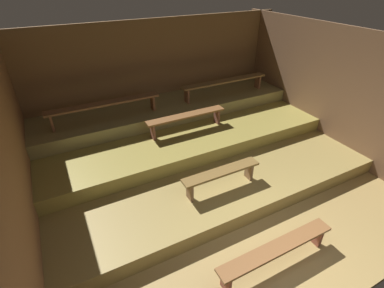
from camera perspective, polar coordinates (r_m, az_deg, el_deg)
ground at (r=6.08m, az=3.30°, el=-7.07°), size 7.16×6.26×0.08m
wall_back at (r=7.62m, az=-7.21°, el=13.32°), size 7.16×0.06×2.77m
wall_left at (r=4.73m, az=-31.91°, el=-3.84°), size 0.06×6.26×2.77m
wall_right at (r=7.38m, az=26.04°, el=9.73°), size 0.06×6.26×2.77m
platform_lower at (r=6.42m, az=0.41°, el=-2.52°), size 6.36×4.16×0.30m
platform_middle at (r=6.84m, az=-2.53°, el=2.72°), size 6.36×2.66×0.30m
platform_upper at (r=7.24m, az=-4.84°, el=7.05°), size 6.36×1.34×0.30m
bench_floor_center at (r=4.52m, az=16.52°, el=-19.67°), size 1.94×0.24×0.39m
bench_lower_center at (r=5.17m, az=5.86°, el=-6.05°), size 1.51×0.24×0.39m
bench_middle_center at (r=6.38m, az=-1.15°, el=5.30°), size 1.85×0.24×0.39m
bench_upper_left at (r=6.50m, az=-17.07°, el=7.39°), size 2.43×0.24×0.39m
bench_upper_right at (r=7.59m, az=6.55°, el=12.08°), size 2.43×0.24×0.39m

